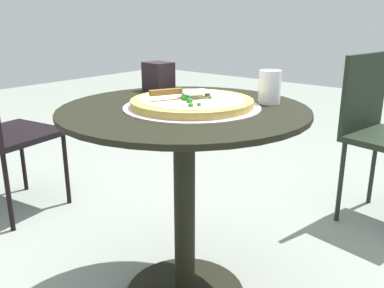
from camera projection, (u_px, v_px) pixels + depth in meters
name	position (u px, v px, depth m)	size (l,w,h in m)	color
patio_table	(184.00, 167.00, 1.46)	(0.83, 0.83, 0.74)	black
pizza_on_tray	(192.00, 103.00, 1.39)	(0.46, 0.46, 0.05)	silver
pizza_server	(180.00, 92.00, 1.37)	(0.13, 0.21, 0.02)	silver
drinking_cup	(270.00, 87.00, 1.44)	(0.08, 0.08, 0.11)	silver
napkin_dispenser	(158.00, 76.00, 1.68)	(0.11, 0.09, 0.11)	black
patio_chair_near	(382.00, 125.00, 2.08)	(0.46, 0.46, 0.85)	black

